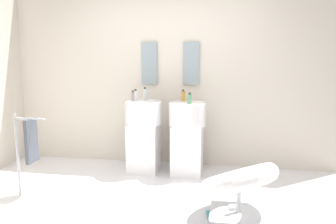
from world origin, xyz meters
The scene contains 16 objects.
ground_plane centered at (0.00, 0.00, -0.02)m, with size 4.80×3.60×0.04m, color silver.
rear_partition centered at (0.00, 1.65, 1.30)m, with size 4.80×0.10×2.60m, color beige.
pedestal_sink_left centered at (-0.30, 1.19, 0.53)m, with size 0.49×0.49×1.07m.
pedestal_sink_right centered at (0.30, 1.19, 0.53)m, with size 0.49×0.49×1.07m.
vanity_mirror_left centered at (-0.30, 1.58, 1.46)m, with size 0.22×0.03×0.59m, color #8C9EA8.
vanity_mirror_right centered at (0.30, 1.58, 1.46)m, with size 0.22×0.03×0.59m, color #8C9EA8.
lounge_chair centered at (0.96, -0.02, 0.35)m, with size 1.10×1.10×0.65m.
towel_rack centered at (-1.36, 0.15, 0.63)m, with size 0.37×0.22×0.95m.
area_rug centered at (0.67, -0.08, 0.01)m, with size 1.17×0.66×0.01m, color #B2B2B7.
magazine_teal centered at (0.77, -0.06, 0.02)m, with size 0.24×0.21×0.02m, color teal.
coffee_mug centered at (0.90, 0.04, 0.05)m, with size 0.08×0.08×0.09m, color white.
soap_bottle_white centered at (-0.43, 1.28, 1.04)m, with size 0.05×0.05×0.15m.
soap_bottle_green centered at (0.34, 1.08, 1.03)m, with size 0.05×0.05×0.15m.
soap_bottle_clear centered at (-0.31, 1.36, 1.05)m, with size 0.05×0.05×0.17m.
soap_bottle_amber centered at (0.22, 1.34, 1.04)m, with size 0.05×0.05×0.15m.
soap_bottle_grey centered at (-0.46, 1.25, 1.03)m, with size 0.04×0.04×0.14m.
Camera 1 is at (0.84, -3.43, 1.66)m, focal length 38.37 mm.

